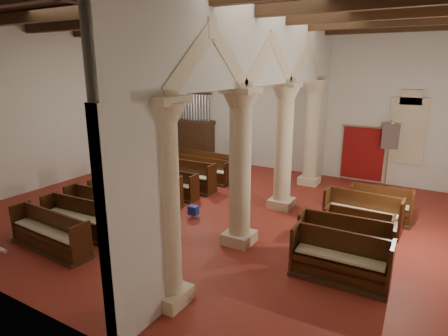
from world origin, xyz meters
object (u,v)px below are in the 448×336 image
at_px(lectern, 239,155).
at_px(processional_banner, 387,167).
at_px(nave_pew_0, 50,238).
at_px(aisle_pew_0, 339,265).
at_px(pipe_organ, 193,133).

height_order(lectern, processional_banner, processional_banner).
bearing_deg(nave_pew_0, lectern, 91.16).
relative_size(processional_banner, aisle_pew_0, 1.28).
relative_size(lectern, aisle_pew_0, 0.62).
xyz_separation_m(pipe_organ, lectern, (2.58, -0.01, -0.83)).
distance_m(processional_banner, aisle_pew_0, 7.53).
xyz_separation_m(lectern, processional_banner, (6.42, 0.01, 0.29)).
height_order(pipe_organ, processional_banner, pipe_organ).
xyz_separation_m(pipe_organ, nave_pew_0, (2.29, -9.76, -1.04)).
xyz_separation_m(processional_banner, nave_pew_0, (-6.71, -9.76, -0.51)).
height_order(pipe_organ, aisle_pew_0, pipe_organ).
relative_size(pipe_organ, aisle_pew_0, 2.09).
distance_m(lectern, nave_pew_0, 9.76).
bearing_deg(processional_banner, pipe_organ, 167.95).
bearing_deg(lectern, nave_pew_0, -109.74).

